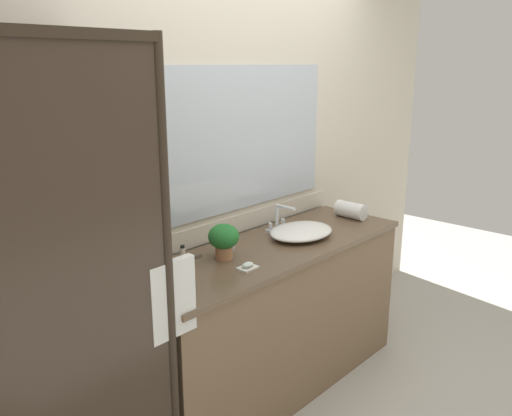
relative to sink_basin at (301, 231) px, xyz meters
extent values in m
plane|color=#B7B2A8|center=(-0.23, 0.01, -0.93)|extent=(8.00, 8.00, 0.00)
cube|color=beige|center=(-0.23, 0.36, 0.37)|extent=(4.40, 0.05, 2.60)
cube|color=beige|center=(-0.23, 0.33, 0.02)|extent=(1.80, 0.01, 0.11)
cube|color=silver|center=(-0.23, 0.33, 0.53)|extent=(1.57, 0.01, 0.83)
cube|color=brown|center=(-0.23, 0.02, -0.50)|extent=(1.80, 0.56, 0.87)
cube|color=brown|center=(-0.23, 0.01, -0.05)|extent=(1.80, 0.58, 0.03)
cylinder|color=#2D2319|center=(-1.18, -0.26, 0.07)|extent=(0.04, 0.04, 2.00)
cube|color=#2D2319|center=(-1.68, -0.26, 1.05)|extent=(1.00, 0.04, 0.04)
cube|color=#382B21|center=(-1.68, -0.26, 0.07)|extent=(0.96, 0.01, 1.96)
cube|color=#382B21|center=(-1.18, 0.03, 0.07)|extent=(0.01, 0.57, 1.96)
cylinder|color=#2D2319|center=(-1.16, -0.25, 0.19)|extent=(0.32, 0.02, 0.02)
cube|color=white|center=(-1.16, -0.25, 0.04)|extent=(0.22, 0.04, 0.33)
ellipsoid|color=white|center=(0.00, 0.00, 0.00)|extent=(0.42, 0.32, 0.07)
cube|color=silver|center=(0.00, 0.19, -0.02)|extent=(0.17, 0.04, 0.02)
cylinder|color=silver|center=(0.00, 0.19, 0.06)|extent=(0.02, 0.02, 0.14)
cylinder|color=silver|center=(0.00, 0.12, 0.13)|extent=(0.02, 0.14, 0.02)
cylinder|color=silver|center=(-0.06, 0.19, 0.01)|extent=(0.02, 0.02, 0.04)
cylinder|color=silver|center=(0.06, 0.19, 0.01)|extent=(0.02, 0.02, 0.04)
cylinder|color=#B77A51|center=(-0.56, 0.07, 0.00)|extent=(0.09, 0.09, 0.07)
ellipsoid|color=#246F2D|center=(-0.56, 0.07, 0.09)|extent=(0.16, 0.16, 0.13)
cube|color=silver|center=(-0.59, -0.12, -0.03)|extent=(0.10, 0.07, 0.01)
ellipsoid|color=silver|center=(-0.59, -0.12, -0.01)|extent=(0.07, 0.04, 0.02)
cylinder|color=white|center=(-1.03, -0.20, 0.00)|extent=(0.02, 0.02, 0.06)
cylinder|color=black|center=(-1.03, -0.20, 0.04)|extent=(0.02, 0.02, 0.01)
cylinder|color=silver|center=(-0.74, 0.20, 0.00)|extent=(0.03, 0.03, 0.07)
cylinder|color=black|center=(-0.74, 0.20, 0.05)|extent=(0.02, 0.02, 0.01)
cylinder|color=silver|center=(-0.44, 0.14, 0.00)|extent=(0.03, 0.03, 0.07)
cylinder|color=black|center=(-0.44, 0.14, 0.04)|extent=(0.03, 0.03, 0.01)
cylinder|color=white|center=(0.53, 0.00, 0.02)|extent=(0.11, 0.21, 0.11)
camera|label=1|loc=(-2.35, -1.81, 0.96)|focal=36.93mm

